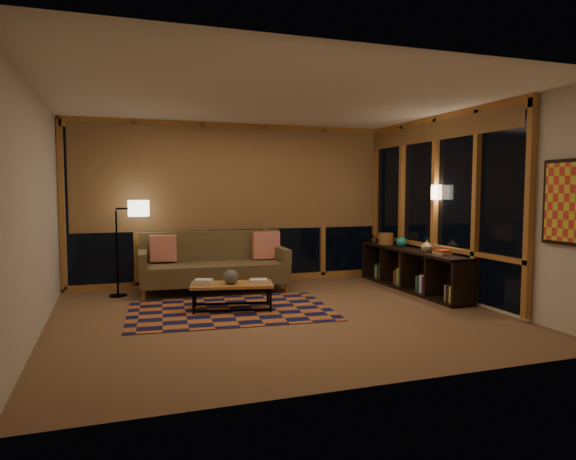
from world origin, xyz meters
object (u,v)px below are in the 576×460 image
object	(u,v)px
coffee_table	(232,297)
bookshelf	(411,270)
floor_lamp	(117,248)
sofa	(214,263)

from	to	relation	value
coffee_table	bookshelf	bearing A→B (deg)	19.73
floor_lamp	coffee_table	bearing A→B (deg)	-56.30
floor_lamp	bookshelf	size ratio (longest dim) A/B	0.55
sofa	coffee_table	bearing A→B (deg)	-87.23
coffee_table	floor_lamp	distance (m)	2.09
sofa	bookshelf	xyz separation A→B (m)	(2.98, -0.86, -0.13)
sofa	floor_lamp	distance (m)	1.45
floor_lamp	bookshelf	xyz separation A→B (m)	(4.41, -1.02, -0.39)
bookshelf	floor_lamp	bearing A→B (deg)	167.03
bookshelf	sofa	bearing A→B (deg)	163.93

